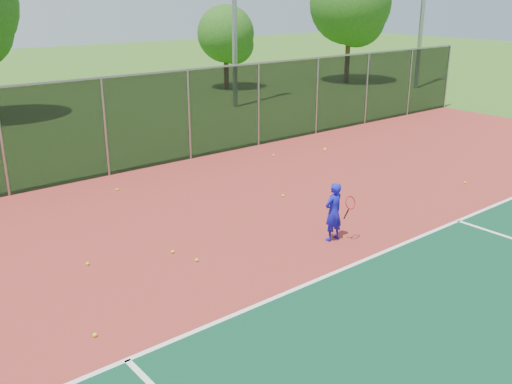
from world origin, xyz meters
TOP-DOWN VIEW (x-y plane):
  - court_apron at (0.00, 2.00)m, footprint 30.00×20.00m
  - fence_back at (0.00, 12.00)m, footprint 30.00×0.06m
  - tennis_player at (-1.23, 4.19)m, footprint 0.59×0.58m
  - practice_ball_0 at (4.81, 4.55)m, footprint 0.07×0.07m
  - practice_ball_1 at (-7.11, 3.91)m, footprint 0.07×0.07m
  - practice_ball_2 at (2.42, 10.45)m, footprint 0.07×0.07m
  - practice_ball_4 at (-6.11, 6.48)m, footprint 0.07×0.07m
  - practice_ball_5 at (-4.26, 5.20)m, footprint 0.07×0.07m
  - practice_ball_6 at (-0.15, 7.08)m, footprint 0.07×0.07m
  - practice_ball_7 at (-3.48, 10.47)m, footprint 0.07×0.07m
  - practice_ball_8 at (-4.44, 5.86)m, footprint 0.07×0.07m
  - tree_back_mid at (10.29, 23.68)m, footprint 3.31×3.31m
  - tree_back_right at (17.76, 20.88)m, footprint 5.02×5.02m

SIDE VIEW (x-z plane):
  - court_apron at x=0.00m, z-range 0.00..0.02m
  - practice_ball_0 at x=4.81m, z-range 0.02..0.09m
  - practice_ball_1 at x=-7.11m, z-range 0.02..0.09m
  - practice_ball_2 at x=2.42m, z-range 0.02..0.09m
  - practice_ball_4 at x=-6.11m, z-range 0.02..0.09m
  - practice_ball_5 at x=-4.26m, z-range 0.02..0.09m
  - practice_ball_6 at x=-0.15m, z-range 0.02..0.09m
  - practice_ball_7 at x=-3.48m, z-range 0.02..0.09m
  - practice_ball_8 at x=-4.44m, z-range 0.02..0.09m
  - tennis_player at x=-1.23m, z-range -0.39..1.80m
  - fence_back at x=0.00m, z-range 0.05..3.08m
  - tree_back_mid at x=10.29m, z-range 0.62..5.47m
  - tree_back_right at x=17.76m, z-range 0.94..8.31m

